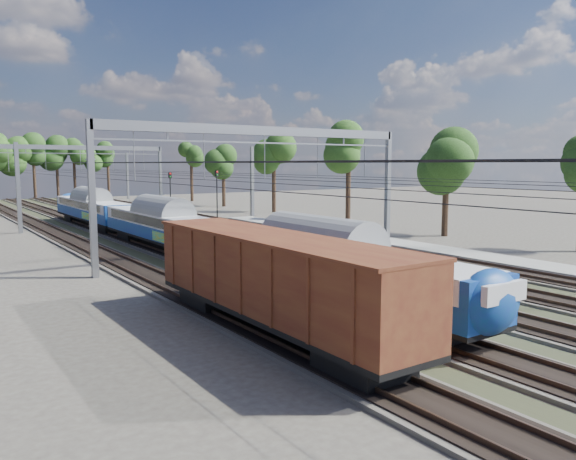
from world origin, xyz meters
TOP-DOWN VIEW (x-y plane):
  - track_bed at (-0.00, 45.00)m, footprint 21.00×130.00m
  - platform at (12.00, 20.00)m, footprint 3.00×70.00m
  - catenary at (0.33, 52.69)m, footprint 25.65×130.00m
  - tree_belt at (6.01, 93.93)m, footprint 40.08×99.82m
  - emu_train at (-4.50, 36.87)m, footprint 2.74×57.93m
  - freight_boxcar at (-9.00, 14.98)m, footprint 2.99×14.43m
  - worker at (1.89, 55.75)m, footprint 0.69×0.82m
  - signal_near at (4.57, 57.56)m, footprint 0.34×0.31m
  - signal_far at (9.35, 55.39)m, footprint 0.39×0.36m

SIDE VIEW (x-z plane):
  - track_bed at x=0.00m, z-range -0.07..0.27m
  - platform at x=12.00m, z-range 0.00..0.30m
  - worker at x=1.89m, z-range 0.00..1.92m
  - freight_boxcar at x=-9.00m, z-range 0.41..4.13m
  - emu_train at x=-4.50m, z-range 0.35..4.35m
  - signal_near at x=4.57m, z-range 0.74..6.28m
  - signal_far at x=9.35m, z-range 0.76..6.52m
  - catenary at x=0.33m, z-range 1.90..10.90m
  - tree_belt at x=6.01m, z-range 2.36..14.28m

